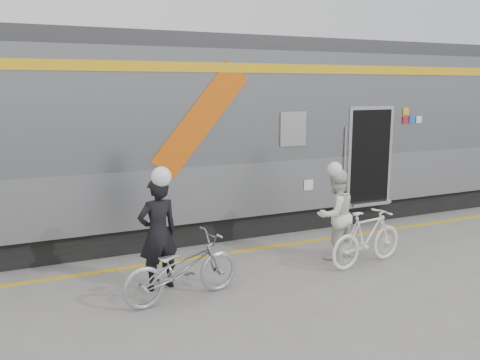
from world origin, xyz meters
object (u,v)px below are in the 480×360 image
man (158,234)px  bicycle_right (367,238)px  bicycle_left (182,268)px  woman (335,214)px

man → bicycle_right: bearing=163.2°
bicycle_right → man: bearing=73.5°
bicycle_left → bicycle_right: bearing=-98.1°
man → woman: 3.31m
man → woman: bearing=172.0°
man → bicycle_left: man is taller
woman → man: bearing=-7.7°
man → bicycle_right: size_ratio=1.07×
man → bicycle_right: 3.67m
bicycle_left → bicycle_right: 3.41m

